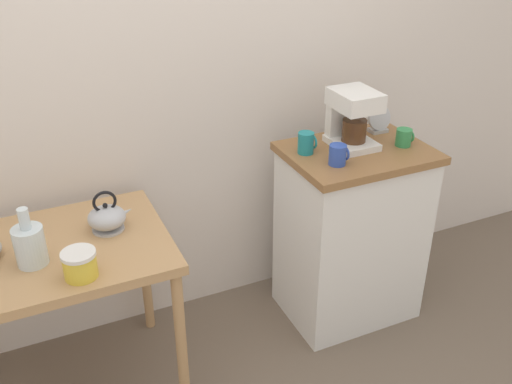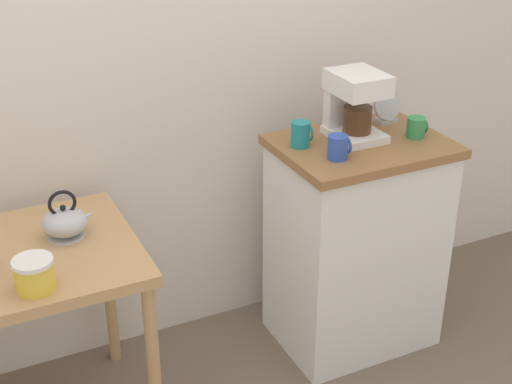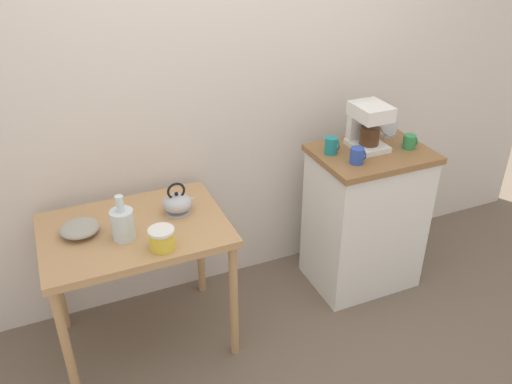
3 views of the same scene
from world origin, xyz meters
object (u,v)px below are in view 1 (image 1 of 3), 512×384
(mug_blue, at_px, (338,155))
(table_clock, at_px, (379,121))
(mug_tall_green, at_px, (404,137))
(teakettle, at_px, (107,217))
(canister_enamel, at_px, (80,264))
(glass_carafe_vase, at_px, (30,244))
(mug_dark_teal, at_px, (306,143))
(coffee_maker, at_px, (351,115))

(mug_blue, bearing_deg, table_clock, 31.97)
(mug_tall_green, height_order, mug_blue, mug_blue)
(teakettle, xyz_separation_m, canister_enamel, (-0.15, -0.27, -0.00))
(teakettle, relative_size, glass_carafe_vase, 0.80)
(mug_tall_green, relative_size, table_clock, 0.60)
(mug_tall_green, xyz_separation_m, mug_blue, (-0.38, -0.05, 0.00))
(mug_tall_green, bearing_deg, mug_blue, -172.94)
(canister_enamel, relative_size, table_clock, 0.92)
(glass_carafe_vase, distance_m, table_clock, 1.64)
(teakettle, height_order, glass_carafe_vase, glass_carafe_vase)
(mug_dark_teal, bearing_deg, canister_enamel, -164.51)
(teakettle, relative_size, mug_dark_teal, 1.88)
(mug_blue, relative_size, table_clock, 0.67)
(coffee_maker, height_order, table_clock, coffee_maker)
(canister_enamel, distance_m, mug_dark_teal, 1.10)
(canister_enamel, bearing_deg, mug_dark_teal, 15.49)
(glass_carafe_vase, xyz_separation_m, mug_tall_green, (1.64, 0.03, 0.12))
(mug_tall_green, bearing_deg, glass_carafe_vase, -179.10)
(teakettle, xyz_separation_m, glass_carafe_vase, (-0.30, -0.12, 0.03))
(mug_tall_green, height_order, mug_dark_teal, mug_dark_teal)
(teakettle, bearing_deg, glass_carafe_vase, -157.72)
(glass_carafe_vase, relative_size, mug_blue, 2.56)
(canister_enamel, height_order, mug_tall_green, mug_tall_green)
(mug_blue, distance_m, table_clock, 0.43)
(teakettle, distance_m, mug_dark_teal, 0.91)
(canister_enamel, xyz_separation_m, table_clock, (1.48, 0.36, 0.16))
(mug_tall_green, relative_size, mug_dark_teal, 0.82)
(teakettle, xyz_separation_m, mug_tall_green, (1.34, -0.10, 0.14))
(canister_enamel, height_order, coffee_maker, coffee_maker)
(coffee_maker, relative_size, table_clock, 1.97)
(teakettle, distance_m, canister_enamel, 0.31)
(teakettle, xyz_separation_m, mug_dark_teal, (0.90, 0.02, 0.15))
(teakettle, relative_size, mug_blue, 2.06)
(canister_enamel, relative_size, mug_tall_green, 1.53)
(mug_tall_green, distance_m, mug_dark_teal, 0.46)
(teakettle, xyz_separation_m, table_clock, (1.33, 0.09, 0.16))
(mug_dark_teal, distance_m, mug_blue, 0.17)
(glass_carafe_vase, bearing_deg, mug_blue, -0.96)
(table_clock, bearing_deg, canister_enamel, -166.28)
(coffee_maker, bearing_deg, glass_carafe_vase, -174.39)
(glass_carafe_vase, relative_size, mug_dark_teal, 2.35)
(mug_tall_green, distance_m, table_clock, 0.18)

